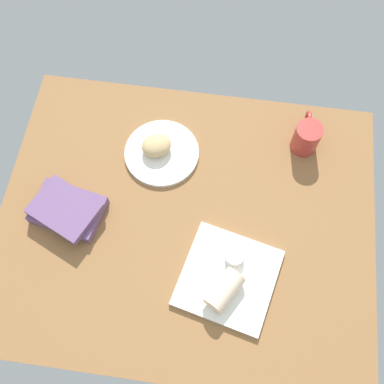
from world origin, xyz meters
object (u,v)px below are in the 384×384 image
object	(u,v)px
square_plate	(228,278)
scone_pastry	(156,146)
sauce_cup	(235,257)
book_stack	(67,210)
coffee_mug	(306,136)
round_plate	(162,153)
breakfast_wrap	(224,290)

from	to	relation	value
square_plate	scone_pastry	bearing A→B (deg)	125.52
sauce_cup	book_stack	distance (cm)	50.00
scone_pastry	square_plate	world-z (taller)	scone_pastry
square_plate	book_stack	distance (cm)	50.17
scone_pastry	book_stack	world-z (taller)	scone_pastry
book_stack	coffee_mug	distance (cm)	74.80
round_plate	book_stack	bearing A→B (deg)	-135.63
scone_pastry	coffee_mug	bearing A→B (deg)	11.00
round_plate	book_stack	world-z (taller)	book_stack
round_plate	scone_pastry	bearing A→B (deg)	157.40
round_plate	square_plate	world-z (taller)	square_plate
breakfast_wrap	coffee_mug	world-z (taller)	coffee_mug
scone_pastry	sauce_cup	xyz separation A→B (cm)	(27.24, -31.18, -0.75)
round_plate	breakfast_wrap	size ratio (longest dim) A/B	2.08
round_plate	coffee_mug	xyz separation A→B (cm)	(43.42, 9.40, 4.50)
round_plate	square_plate	bearing A→B (deg)	-55.67
scone_pastry	sauce_cup	size ratio (longest dim) A/B	1.71
sauce_cup	square_plate	bearing A→B (deg)	-100.32
breakfast_wrap	coffee_mug	bearing A→B (deg)	99.07
scone_pastry	breakfast_wrap	bearing A→B (deg)	-58.33
round_plate	coffee_mug	bearing A→B (deg)	12.22
scone_pastry	book_stack	distance (cm)	32.70
round_plate	sauce_cup	world-z (taller)	sauce_cup
sauce_cup	book_stack	world-z (taller)	book_stack
round_plate	book_stack	xyz separation A→B (cm)	(-23.81, -23.30, 2.18)
round_plate	scone_pastry	size ratio (longest dim) A/B	2.53
round_plate	coffee_mug	distance (cm)	44.65
book_stack	square_plate	bearing A→B (deg)	-14.79
scone_pastry	coffee_mug	distance (cm)	45.86
breakfast_wrap	book_stack	size ratio (longest dim) A/B	0.50
square_plate	coffee_mug	world-z (taller)	coffee_mug
scone_pastry	breakfast_wrap	world-z (taller)	breakfast_wrap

